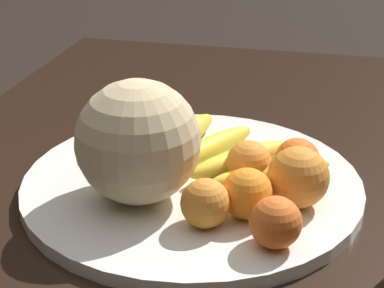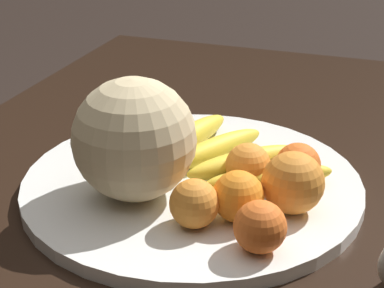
{
  "view_description": "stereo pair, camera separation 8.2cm",
  "coord_description": "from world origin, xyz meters",
  "px_view_note": "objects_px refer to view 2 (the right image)",
  "views": [
    {
      "loc": [
        -0.69,
        -0.15,
        1.11
      ],
      "look_at": [
        0.03,
        0.02,
        0.77
      ],
      "focal_mm": 60.0,
      "sensor_mm": 36.0,
      "label": 1
    },
    {
      "loc": [
        -0.67,
        -0.23,
        1.11
      ],
      "look_at": [
        0.03,
        0.02,
        0.77
      ],
      "focal_mm": 60.0,
      "sensor_mm": 36.0,
      "label": 2
    }
  ],
  "objects_px": {
    "orange_front_left": "(248,165)",
    "orange_front_right": "(238,196)",
    "fruit_bowl": "(192,184)",
    "orange_back_right": "(194,204)",
    "orange_mid_center": "(260,227)",
    "melon": "(134,139)",
    "orange_back_left": "(293,183)",
    "kitchen_table": "(198,264)",
    "banana_bunch": "(213,149)",
    "orange_top_small": "(298,165)"
  },
  "relations": [
    {
      "from": "orange_front_left",
      "to": "orange_front_right",
      "type": "distance_m",
      "value": 0.08
    },
    {
      "from": "fruit_bowl",
      "to": "orange_back_right",
      "type": "bearing_deg",
      "value": -159.2
    },
    {
      "from": "orange_mid_center",
      "to": "orange_front_right",
      "type": "bearing_deg",
      "value": 36.51
    },
    {
      "from": "melon",
      "to": "orange_back_left",
      "type": "xyz_separation_m",
      "value": [
        0.03,
        -0.19,
        -0.04
      ]
    },
    {
      "from": "orange_mid_center",
      "to": "orange_back_left",
      "type": "height_order",
      "value": "orange_back_left"
    },
    {
      "from": "orange_front_left",
      "to": "orange_front_right",
      "type": "xyz_separation_m",
      "value": [
        -0.08,
        -0.01,
        0.0
      ]
    },
    {
      "from": "kitchen_table",
      "to": "banana_bunch",
      "type": "height_order",
      "value": "banana_bunch"
    },
    {
      "from": "melon",
      "to": "fruit_bowl",
      "type": "bearing_deg",
      "value": -39.48
    },
    {
      "from": "orange_front_left",
      "to": "orange_mid_center",
      "type": "bearing_deg",
      "value": -159.99
    },
    {
      "from": "melon",
      "to": "orange_back_right",
      "type": "bearing_deg",
      "value": -115.62
    },
    {
      "from": "orange_front_left",
      "to": "orange_mid_center",
      "type": "relative_size",
      "value": 1.0
    },
    {
      "from": "fruit_bowl",
      "to": "banana_bunch",
      "type": "bearing_deg",
      "value": -8.28
    },
    {
      "from": "fruit_bowl",
      "to": "orange_front_left",
      "type": "relative_size",
      "value": 7.67
    },
    {
      "from": "kitchen_table",
      "to": "orange_back_right",
      "type": "distance_m",
      "value": 0.16
    },
    {
      "from": "kitchen_table",
      "to": "orange_back_left",
      "type": "relative_size",
      "value": 18.54
    },
    {
      "from": "banana_bunch",
      "to": "orange_back_left",
      "type": "bearing_deg",
      "value": -97.47
    },
    {
      "from": "fruit_bowl",
      "to": "orange_mid_center",
      "type": "relative_size",
      "value": 7.67
    },
    {
      "from": "kitchen_table",
      "to": "orange_front_left",
      "type": "distance_m",
      "value": 0.15
    },
    {
      "from": "kitchen_table",
      "to": "orange_back_right",
      "type": "height_order",
      "value": "orange_back_right"
    },
    {
      "from": "melon",
      "to": "banana_bunch",
      "type": "bearing_deg",
      "value": -26.15
    },
    {
      "from": "kitchen_table",
      "to": "melon",
      "type": "relative_size",
      "value": 9.13
    },
    {
      "from": "orange_mid_center",
      "to": "banana_bunch",
      "type": "bearing_deg",
      "value": 30.93
    },
    {
      "from": "kitchen_table",
      "to": "orange_front_left",
      "type": "bearing_deg",
      "value": -56.06
    },
    {
      "from": "melon",
      "to": "orange_top_small",
      "type": "distance_m",
      "value": 0.21
    },
    {
      "from": "orange_back_right",
      "to": "banana_bunch",
      "type": "bearing_deg",
      "value": 10.77
    },
    {
      "from": "melon",
      "to": "banana_bunch",
      "type": "distance_m",
      "value": 0.15
    },
    {
      "from": "melon",
      "to": "orange_front_right",
      "type": "distance_m",
      "value": 0.14
    },
    {
      "from": "kitchen_table",
      "to": "orange_top_small",
      "type": "xyz_separation_m",
      "value": [
        0.06,
        -0.11,
        0.14
      ]
    },
    {
      "from": "orange_back_left",
      "to": "orange_top_small",
      "type": "distance_m",
      "value": 0.06
    },
    {
      "from": "orange_back_left",
      "to": "orange_back_right",
      "type": "bearing_deg",
      "value": 125.67
    },
    {
      "from": "orange_back_left",
      "to": "orange_top_small",
      "type": "xyz_separation_m",
      "value": [
        0.06,
        0.01,
        -0.01
      ]
    },
    {
      "from": "melon",
      "to": "orange_top_small",
      "type": "height_order",
      "value": "melon"
    },
    {
      "from": "banana_bunch",
      "to": "orange_front_left",
      "type": "distance_m",
      "value": 0.09
    },
    {
      "from": "kitchen_table",
      "to": "melon",
      "type": "bearing_deg",
      "value": 114.41
    },
    {
      "from": "melon",
      "to": "banana_bunch",
      "type": "relative_size",
      "value": 0.54
    },
    {
      "from": "orange_back_right",
      "to": "orange_top_small",
      "type": "relative_size",
      "value": 0.99
    },
    {
      "from": "orange_front_left",
      "to": "orange_front_right",
      "type": "bearing_deg",
      "value": -172.89
    },
    {
      "from": "orange_front_right",
      "to": "orange_back_right",
      "type": "height_order",
      "value": "orange_front_right"
    },
    {
      "from": "melon",
      "to": "orange_front_left",
      "type": "distance_m",
      "value": 0.15
    },
    {
      "from": "banana_bunch",
      "to": "orange_front_right",
      "type": "height_order",
      "value": "orange_front_right"
    },
    {
      "from": "orange_front_right",
      "to": "orange_front_left",
      "type": "bearing_deg",
      "value": 7.11
    },
    {
      "from": "orange_front_right",
      "to": "orange_top_small",
      "type": "height_order",
      "value": "orange_front_right"
    },
    {
      "from": "orange_back_left",
      "to": "orange_back_right",
      "type": "height_order",
      "value": "orange_back_left"
    },
    {
      "from": "kitchen_table",
      "to": "orange_back_left",
      "type": "xyz_separation_m",
      "value": [
        -0.01,
        -0.12,
        0.15
      ]
    },
    {
      "from": "orange_top_small",
      "to": "orange_front_left",
      "type": "bearing_deg",
      "value": 109.19
    },
    {
      "from": "orange_back_left",
      "to": "kitchen_table",
      "type": "bearing_deg",
      "value": 87.08
    },
    {
      "from": "orange_mid_center",
      "to": "orange_back_left",
      "type": "xyz_separation_m",
      "value": [
        0.09,
        -0.02,
        0.01
      ]
    },
    {
      "from": "melon",
      "to": "orange_back_left",
      "type": "height_order",
      "value": "melon"
    },
    {
      "from": "orange_back_left",
      "to": "melon",
      "type": "bearing_deg",
      "value": 97.84
    },
    {
      "from": "banana_bunch",
      "to": "melon",
      "type": "bearing_deg",
      "value": -176.91
    }
  ]
}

